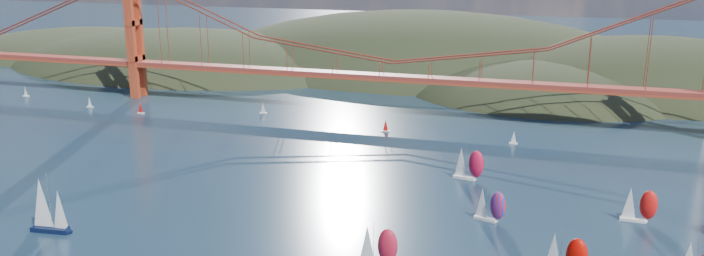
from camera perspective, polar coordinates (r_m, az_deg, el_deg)
name	(u,v)px	position (r m, az deg, el deg)	size (l,w,h in m)	color
headlands	(517,100)	(375.52, 13.57, 2.25)	(725.00, 225.00, 96.00)	black
bridge	(390,37)	(277.97, 3.14, 7.58)	(552.00, 12.00, 55.00)	maroon
sloop_navy	(47,206)	(184.24, -24.03, -5.93)	(10.08, 5.99, 15.35)	black
racer_0	(377,245)	(152.36, 2.08, -9.73)	(8.93, 3.62, 10.28)	silver
racer_1	(564,255)	(154.25, 17.23, -10.05)	(9.52, 5.14, 10.67)	white
racer_3	(639,204)	(189.57, 22.72, -5.88)	(8.69, 3.64, 9.92)	white
racer_5	(468,163)	(208.14, 9.63, -2.92)	(9.54, 5.17, 10.69)	silver
racer_rwb	(490,204)	(179.04, 11.36, -6.25)	(8.45, 5.07, 9.47)	silver
distant_boat_0	(25,91)	(350.53, -25.50, 2.76)	(3.00, 2.00, 4.70)	silver
distant_boat_1	(90,102)	(316.28, -20.98, 2.03)	(3.00, 2.00, 4.70)	silver
distant_boat_2	(140,108)	(297.80, -17.18, 1.60)	(3.00, 2.00, 4.70)	silver
distant_boat_3	(263,108)	(287.02, -7.40, 1.66)	(3.00, 2.00, 4.70)	silver
distant_boat_8	(514,137)	(248.29, 13.29, -0.77)	(3.00, 2.00, 4.70)	silver
distant_boat_9	(386,126)	(257.58, 2.81, 0.20)	(3.00, 2.00, 4.70)	silver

